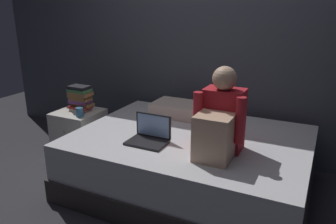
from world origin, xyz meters
TOP-DOWN VIEW (x-y plane):
  - ground_plane at (0.00, 0.00)m, footprint 8.00×8.00m
  - wall_back at (0.00, 1.20)m, footprint 5.60×0.10m
  - bed at (0.20, 0.30)m, footprint 2.00×1.50m
  - nightstand at (-1.10, 0.36)m, footprint 0.44×0.46m
  - person_sitting at (0.52, 0.06)m, footprint 0.39×0.44m
  - laptop at (-0.05, 0.01)m, footprint 0.32×0.23m
  - pillow at (-0.10, 0.75)m, footprint 0.56×0.36m
  - book_stack at (-1.08, 0.40)m, footprint 0.24×0.17m
  - mug at (-0.97, 0.24)m, footprint 0.08×0.08m
  - clothes_pile at (-0.18, 0.74)m, footprint 0.30×0.27m

SIDE VIEW (x-z plane):
  - ground_plane at x=0.00m, z-range 0.00..0.00m
  - bed at x=0.20m, z-range 0.00..0.51m
  - nightstand at x=-1.10m, z-range 0.00..0.53m
  - laptop at x=-0.05m, z-range 0.46..0.68m
  - clothes_pile at x=-0.18m, z-range 0.51..0.64m
  - mug at x=-0.97m, z-range 0.53..0.62m
  - pillow at x=-0.10m, z-range 0.52..0.65m
  - book_stack at x=-1.08m, z-range 0.53..0.80m
  - person_sitting at x=0.52m, z-range 0.44..1.09m
  - wall_back at x=0.00m, z-range 0.00..2.70m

